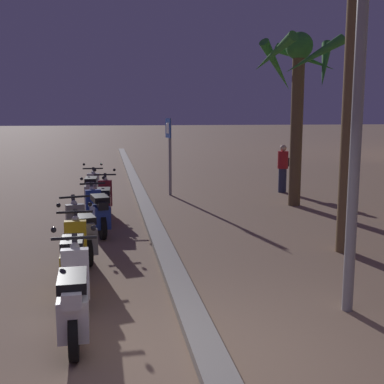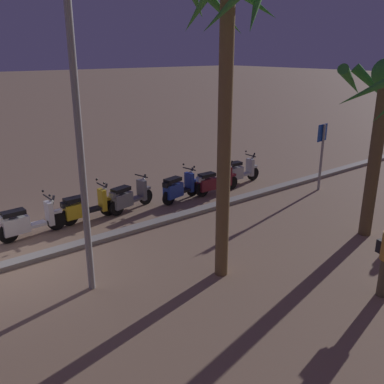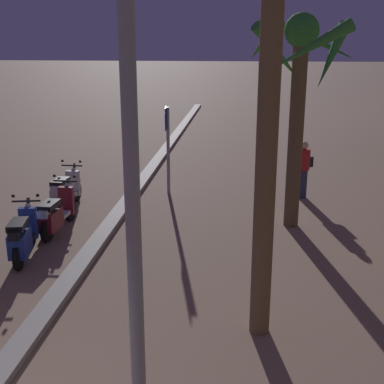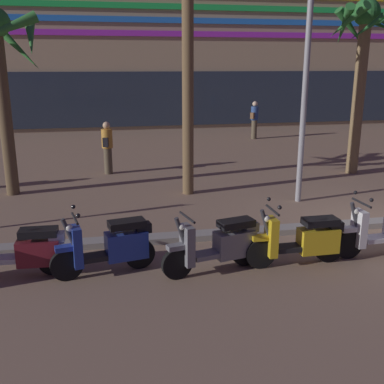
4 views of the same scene
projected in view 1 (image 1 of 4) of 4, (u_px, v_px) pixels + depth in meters
ground_plane at (198, 365)px, 5.06m from camera, size 200.00×200.00×0.00m
curb_strip at (211, 359)px, 5.07m from camera, size 60.00×0.36×0.12m
scooter_silver_far_back at (92, 191)px, 13.37m from camera, size 1.73×0.56×1.17m
scooter_maroon_tail_end at (104, 202)px, 11.91m from camera, size 1.86×0.56×1.17m
scooter_blue_lead_nearest at (98, 213)px, 10.46m from camera, size 1.71×0.66×1.17m
scooter_grey_mid_front at (82, 234)px, 8.69m from camera, size 1.76×0.71×1.04m
scooter_yellow_mid_centre at (74, 258)px, 7.26m from camera, size 1.78×0.56×1.17m
scooter_white_last_in_row at (74, 300)px, 5.60m from camera, size 1.85×0.56×1.17m
crossing_sign at (169, 147)px, 15.30m from camera, size 0.60×0.15×2.40m
palm_tree_near_sign at (298, 77)px, 13.28m from camera, size 2.44×2.47×4.69m
pedestrian_strolling_near_curb at (283, 167)px, 15.99m from camera, size 0.40×0.45×1.55m
street_lamp at (363, 10)px, 5.88m from camera, size 0.36×0.36×6.12m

